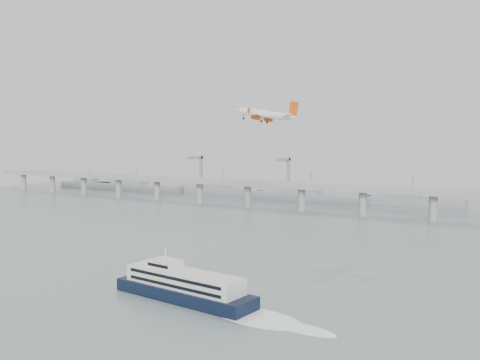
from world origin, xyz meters
The scene contains 5 objects.
ground centered at (0.00, 0.00, 0.00)m, with size 900.00×900.00×0.00m, color slate.
bridge centered at (-1.15, 200.00, 17.65)m, with size 800.00×22.00×23.90m.
distant_fleet centered at (-155.36, 265.08, 6.22)m, with size 453.00×60.90×40.00m.
ferry centered at (27.94, -29.79, 4.75)m, with size 92.94×21.86×17.53m.
airliner centered at (11.34, 61.51, 70.07)m, with size 39.40×35.82×10.71m.
Camera 1 is at (136.44, -170.81, 56.07)m, focal length 38.00 mm.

